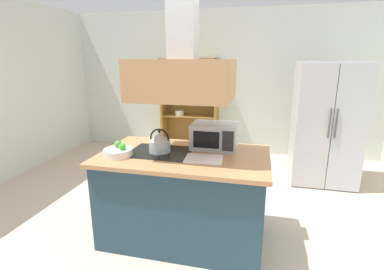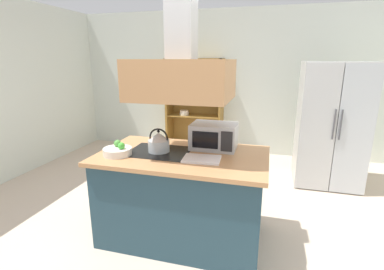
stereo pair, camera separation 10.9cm
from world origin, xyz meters
The scene contains 10 objects.
ground_plane centered at (0.00, 0.00, 0.00)m, with size 7.80×7.80×0.00m, color beige.
wall_back centered at (0.00, 3.00, 1.35)m, with size 6.00×0.12×2.70m, color silver.
kitchen_island centered at (0.04, -0.04, 0.45)m, with size 1.64×0.98×0.90m.
range_hood centered at (0.04, -0.04, 1.73)m, with size 0.90×0.70×1.27m.
refrigerator centered at (1.70, 1.81, 0.88)m, with size 0.90×0.78×1.77m.
dish_cabinet centered at (-0.58, 2.78, 0.80)m, with size 1.09×0.40×1.82m.
kettle centered at (-0.20, -0.04, 1.00)m, with size 0.21×0.21×0.24m.
cutting_board centered at (0.26, -0.16, 0.91)m, with size 0.34×0.24×0.02m, color white.
microwave centered at (0.30, 0.23, 1.03)m, with size 0.46×0.35×0.26m.
fruit_bowl centered at (-0.55, -0.23, 0.94)m, with size 0.27×0.27×0.14m.
Camera 1 is at (0.72, -2.58, 1.79)m, focal length 26.56 mm.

